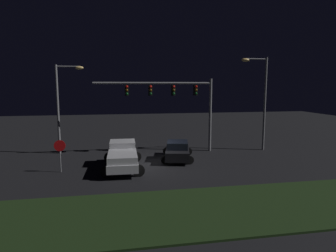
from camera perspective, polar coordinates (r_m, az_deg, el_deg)
ground_plane at (r=23.45m, az=-2.01°, el=-6.79°), size 80.00×80.00×0.00m
grass_median at (r=14.49m, az=3.83°, el=-15.97°), size 24.77×5.69×0.10m
pickup_truck at (r=21.55m, az=-8.69°, el=-5.44°), size 2.99×5.47×1.80m
car_sedan at (r=23.91m, az=1.81°, el=-4.68°), size 3.08×4.69×1.51m
traffic_signal_gantry at (r=26.01m, az=1.09°, el=5.85°), size 10.32×0.56×6.50m
street_lamp_left at (r=27.19m, az=-19.42°, el=5.09°), size 2.37×0.44×7.64m
street_lamp_right at (r=28.18m, az=17.26°, el=6.08°), size 2.46×0.44×8.37m
stop_sign at (r=21.51m, az=-19.99°, el=-4.31°), size 0.76×0.08×2.23m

